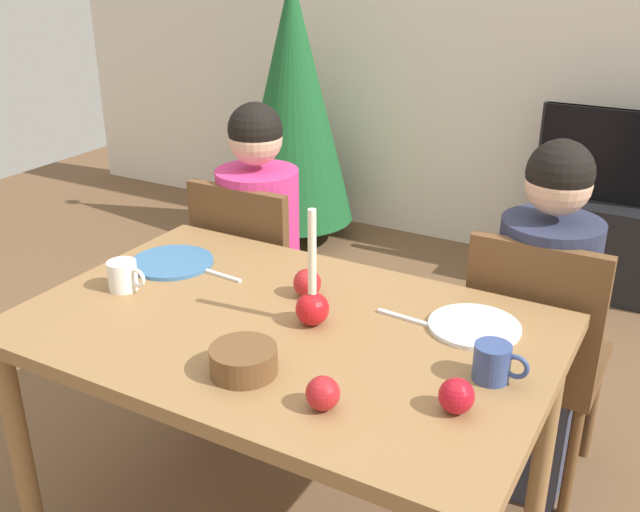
% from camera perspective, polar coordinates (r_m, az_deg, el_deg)
% --- Properties ---
extents(back_wall, '(6.40, 0.10, 2.60)m').
position_cam_1_polar(back_wall, '(4.15, 17.21, 17.18)').
color(back_wall, silver).
rests_on(back_wall, ground).
extents(dining_table, '(1.40, 0.90, 0.75)m').
position_cam_1_polar(dining_table, '(1.98, -2.85, -7.42)').
color(dining_table, olive).
rests_on(dining_table, ground).
extents(chair_left, '(0.40, 0.40, 0.90)m').
position_cam_1_polar(chair_left, '(2.75, -5.05, -1.85)').
color(chair_left, brown).
rests_on(chair_left, ground).
extents(chair_right, '(0.40, 0.40, 0.90)m').
position_cam_1_polar(chair_right, '(2.38, 16.37, -7.03)').
color(chair_right, brown).
rests_on(chair_right, ground).
extents(person_left_child, '(0.30, 0.30, 1.17)m').
position_cam_1_polar(person_left_child, '(2.75, -4.71, -0.51)').
color(person_left_child, '#33384C').
rests_on(person_left_child, ground).
extents(person_right_child, '(0.30, 0.30, 1.17)m').
position_cam_1_polar(person_right_child, '(2.38, 16.72, -5.47)').
color(person_right_child, '#33384C').
rests_on(person_right_child, ground).
extents(tv_stand, '(0.64, 0.40, 0.48)m').
position_cam_1_polar(tv_stand, '(4.02, 21.38, 0.75)').
color(tv_stand, black).
rests_on(tv_stand, ground).
extents(tv, '(0.79, 0.05, 0.46)m').
position_cam_1_polar(tv, '(3.88, 22.40, 7.16)').
color(tv, black).
rests_on(tv, tv_stand).
extents(christmas_tree, '(0.70, 0.70, 1.62)m').
position_cam_1_polar(christmas_tree, '(4.24, -2.11, 11.99)').
color(christmas_tree, brown).
rests_on(christmas_tree, ground).
extents(candle_centerpiece, '(0.09, 0.09, 0.32)m').
position_cam_1_polar(candle_centerpiece, '(1.91, -0.60, -3.56)').
color(candle_centerpiece, red).
rests_on(candle_centerpiece, dining_table).
extents(plate_left, '(0.26, 0.26, 0.01)m').
position_cam_1_polar(plate_left, '(2.33, -11.48, -0.47)').
color(plate_left, teal).
rests_on(plate_left, dining_table).
extents(plate_right, '(0.24, 0.24, 0.01)m').
position_cam_1_polar(plate_right, '(1.96, 11.96, -5.39)').
color(plate_right, silver).
rests_on(plate_right, dining_table).
extents(mug_left, '(0.13, 0.08, 0.09)m').
position_cam_1_polar(mug_left, '(2.18, -15.08, -1.49)').
color(mug_left, white).
rests_on(mug_left, dining_table).
extents(mug_right, '(0.13, 0.09, 0.09)m').
position_cam_1_polar(mug_right, '(1.73, 13.37, -8.09)').
color(mug_right, '#33477F').
rests_on(mug_right, dining_table).
extents(fork_left, '(0.18, 0.03, 0.01)m').
position_cam_1_polar(fork_left, '(2.23, -8.01, -1.41)').
color(fork_left, silver).
rests_on(fork_left, dining_table).
extents(fork_right, '(0.18, 0.03, 0.01)m').
position_cam_1_polar(fork_right, '(1.97, 6.87, -4.89)').
color(fork_right, silver).
rests_on(fork_right, dining_table).
extents(bowl_walnuts, '(0.16, 0.16, 0.07)m').
position_cam_1_polar(bowl_walnuts, '(1.73, -5.99, -8.10)').
color(bowl_walnuts, brown).
rests_on(bowl_walnuts, dining_table).
extents(apple_near_candle, '(0.08, 0.08, 0.08)m').
position_cam_1_polar(apple_near_candle, '(1.59, 0.22, -10.66)').
color(apple_near_candle, '#AB1B21').
rests_on(apple_near_candle, dining_table).
extents(apple_by_left_plate, '(0.08, 0.08, 0.08)m').
position_cam_1_polar(apple_by_left_plate, '(2.07, -1.01, -2.11)').
color(apple_by_left_plate, '#AF1D20').
rests_on(apple_by_left_plate, dining_table).
extents(apple_by_right_mug, '(0.08, 0.08, 0.08)m').
position_cam_1_polar(apple_by_right_mug, '(1.61, 10.60, -10.68)').
color(apple_by_right_mug, '#AB1220').
rests_on(apple_by_right_mug, dining_table).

